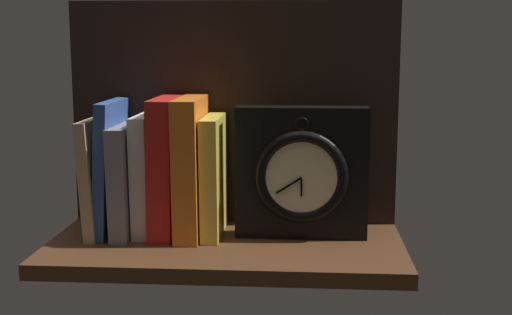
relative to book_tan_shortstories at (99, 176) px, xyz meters
The scene contains 10 objects.
ground_plane 25.98cm from the book_tan_shortstories, 11.85° to the right, with size 59.57×28.80×2.50cm, color #4C2D19.
back_panel 26.59cm from the book_tan_shortstories, 21.49° to the left, with size 59.57×1.20×40.51cm, color black.
book_tan_shortstories is the anchor object (origin of this frame).
book_blue_modern 2.73cm from the book_tan_shortstories, ahead, with size 2.01×15.17×23.25cm, color #2D4C8E.
book_gray_chess 5.13cm from the book_tan_shortstories, ahead, with size 3.07×16.06×19.11cm, color gray.
book_white_catcher 8.36cm from the book_tan_shortstories, ahead, with size 2.84×12.32×20.76cm, color silver.
book_red_requiem 12.22cm from the book_tan_shortstories, ahead, with size 4.02×15.32×23.76cm, color red.
book_orange_pandolfini 16.56cm from the book_tan_shortstories, ahead, with size 4.11×16.81×23.86cm, color orange.
book_yellow_seinlanguage 20.28cm from the book_tan_shortstories, ahead, with size 2.93×14.40×20.64cm, color gold.
framed_clock 35.49cm from the book_tan_shortstories, ahead, with size 22.45×6.31×22.45cm.
Camera 1 is at (13.14, -111.06, 33.48)cm, focal length 48.30 mm.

